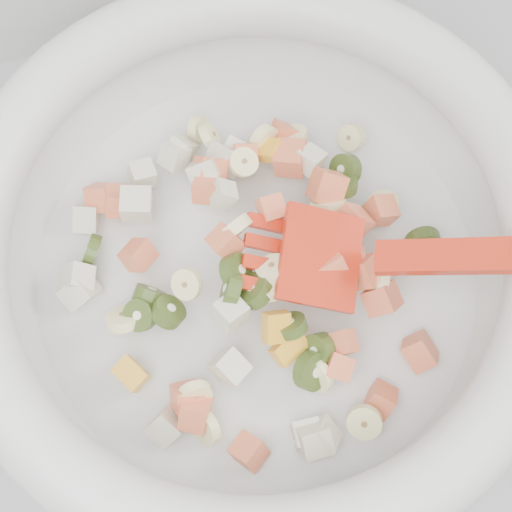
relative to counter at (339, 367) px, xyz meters
name	(u,v)px	position (x,y,z in m)	size (l,w,h in m)	color
counter	(339,367)	(0.00, 0.00, 0.00)	(2.00, 0.60, 0.90)	#A1A1A6
mixing_bowl	(257,248)	(-0.12, 0.01, 0.52)	(0.50, 0.43, 0.16)	silver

